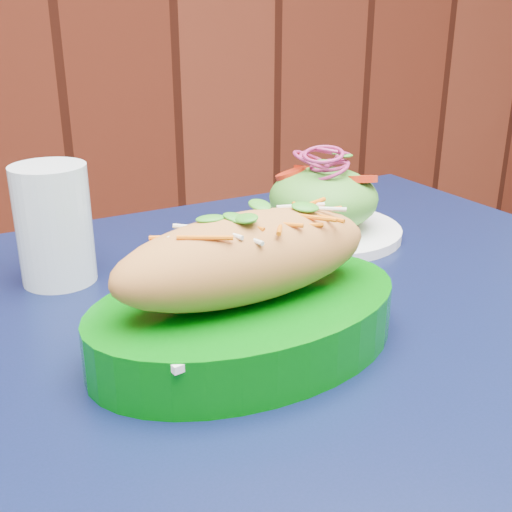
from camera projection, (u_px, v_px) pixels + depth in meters
name	position (u px, v px, depth m)	size (l,w,h in m)	color
cafe_table	(330.00, 404.00, 0.61)	(0.87, 0.87, 0.75)	black
banh_mi_basket	(246.00, 295.00, 0.52)	(0.30, 0.22, 0.13)	#005F07
salad_plate	(323.00, 204.00, 0.78)	(0.20, 0.20, 0.11)	white
water_glass	(54.00, 225.00, 0.65)	(0.08, 0.08, 0.12)	silver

